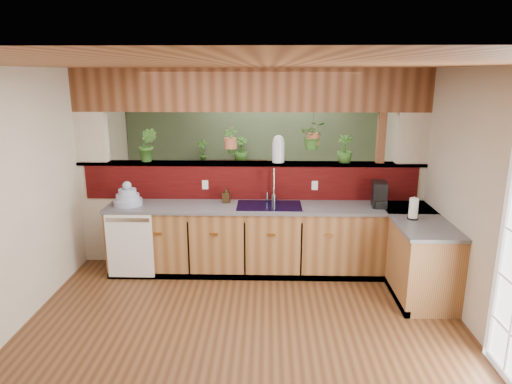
{
  "coord_description": "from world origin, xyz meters",
  "views": [
    {
      "loc": [
        0.23,
        -4.6,
        2.54
      ],
      "look_at": [
        0.09,
        0.7,
        1.15
      ],
      "focal_mm": 32.0,
      "sensor_mm": 36.0,
      "label": 1
    }
  ],
  "objects_px": {
    "faucet": "(274,184)",
    "paper_towel": "(413,209)",
    "shelving_console": "(224,191)",
    "dish_stack": "(128,198)",
    "glass_jar": "(278,149)",
    "coffee_maker": "(379,195)",
    "soap_dispenser": "(226,195)"
  },
  "relations": [
    {
      "from": "faucet",
      "to": "paper_towel",
      "type": "distance_m",
      "value": 1.74
    },
    {
      "from": "shelving_console",
      "to": "paper_towel",
      "type": "bearing_deg",
      "value": -60.31
    },
    {
      "from": "dish_stack",
      "to": "glass_jar",
      "type": "bearing_deg",
      "value": 11.71
    },
    {
      "from": "faucet",
      "to": "shelving_console",
      "type": "bearing_deg",
      "value": 111.86
    },
    {
      "from": "coffee_maker",
      "to": "shelving_console",
      "type": "relative_size",
      "value": 0.2
    },
    {
      "from": "faucet",
      "to": "glass_jar",
      "type": "bearing_deg",
      "value": 74.33
    },
    {
      "from": "faucet",
      "to": "shelving_console",
      "type": "height_order",
      "value": "faucet"
    },
    {
      "from": "soap_dispenser",
      "to": "coffee_maker",
      "type": "relative_size",
      "value": 0.66
    },
    {
      "from": "soap_dispenser",
      "to": "coffee_maker",
      "type": "bearing_deg",
      "value": -3.6
    },
    {
      "from": "soap_dispenser",
      "to": "paper_towel",
      "type": "bearing_deg",
      "value": -15.88
    },
    {
      "from": "faucet",
      "to": "shelving_console",
      "type": "relative_size",
      "value": 0.29
    },
    {
      "from": "coffee_maker",
      "to": "shelving_console",
      "type": "xyz_separation_m",
      "value": [
        -2.18,
        2.27,
        -0.55
      ]
    },
    {
      "from": "faucet",
      "to": "soap_dispenser",
      "type": "distance_m",
      "value": 0.63
    },
    {
      "from": "soap_dispenser",
      "to": "shelving_console",
      "type": "height_order",
      "value": "soap_dispenser"
    },
    {
      "from": "coffee_maker",
      "to": "paper_towel",
      "type": "xyz_separation_m",
      "value": [
        0.27,
        -0.51,
        -0.02
      ]
    },
    {
      "from": "dish_stack",
      "to": "shelving_console",
      "type": "relative_size",
      "value": 0.23
    },
    {
      "from": "dish_stack",
      "to": "glass_jar",
      "type": "height_order",
      "value": "glass_jar"
    },
    {
      "from": "shelving_console",
      "to": "coffee_maker",
      "type": "bearing_deg",
      "value": -57.9
    },
    {
      "from": "faucet",
      "to": "glass_jar",
      "type": "distance_m",
      "value": 0.48
    },
    {
      "from": "dish_stack",
      "to": "coffee_maker",
      "type": "xyz_separation_m",
      "value": [
        3.19,
        0.02,
        0.05
      ]
    },
    {
      "from": "paper_towel",
      "to": "shelving_console",
      "type": "xyz_separation_m",
      "value": [
        -2.45,
        2.78,
        -0.52
      ]
    },
    {
      "from": "paper_towel",
      "to": "shelving_console",
      "type": "height_order",
      "value": "paper_towel"
    },
    {
      "from": "dish_stack",
      "to": "shelving_console",
      "type": "bearing_deg",
      "value": 66.34
    },
    {
      "from": "coffee_maker",
      "to": "dish_stack",
      "type": "bearing_deg",
      "value": -172.62
    },
    {
      "from": "coffee_maker",
      "to": "glass_jar",
      "type": "bearing_deg",
      "value": 170.57
    },
    {
      "from": "glass_jar",
      "to": "soap_dispenser",
      "type": "bearing_deg",
      "value": -159.65
    },
    {
      "from": "dish_stack",
      "to": "faucet",
      "type": "bearing_deg",
      "value": 5.5
    },
    {
      "from": "coffee_maker",
      "to": "paper_towel",
      "type": "distance_m",
      "value": 0.58
    },
    {
      "from": "faucet",
      "to": "soap_dispenser",
      "type": "relative_size",
      "value": 2.22
    },
    {
      "from": "paper_towel",
      "to": "shelving_console",
      "type": "relative_size",
      "value": 0.17
    },
    {
      "from": "glass_jar",
      "to": "shelving_console",
      "type": "relative_size",
      "value": 0.23
    },
    {
      "from": "coffee_maker",
      "to": "paper_towel",
      "type": "height_order",
      "value": "coffee_maker"
    }
  ]
}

